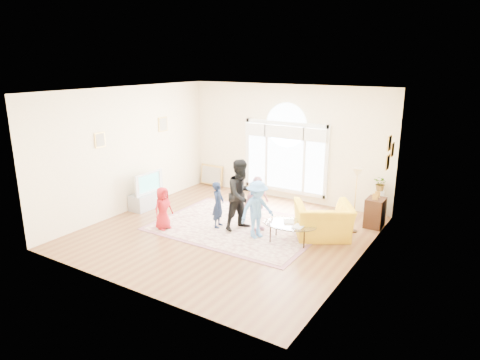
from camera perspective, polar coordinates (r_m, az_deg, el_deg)
The scene contains 18 objects.
ground at distance 9.92m, azimuth -1.80°, elevation -6.95°, with size 6.00×6.00×0.00m, color brown.
room_shell at distance 11.82m, azimuth 5.86°, elevation 4.65°, with size 6.00×6.00×6.00m.
area_rug at distance 10.21m, azimuth -0.28°, elevation -6.20°, with size 3.60×2.60×0.02m, color beige.
rug_border at distance 10.21m, azimuth -0.28°, elevation -6.22°, with size 3.80×2.80×0.01m, color #8F5A67.
tv_console at distance 11.71m, azimuth -12.24°, elevation -2.61°, with size 0.45×1.00×0.42m, color #9C9EA4.
television at distance 11.56m, azimuth -12.35°, elevation -0.29°, with size 0.16×0.99×0.57m.
coffee_table at distance 9.31m, azimuth 6.69°, elevation -5.94°, with size 1.28×0.93×0.54m.
armchair at distance 9.66m, azimuth 11.01°, elevation -5.37°, with size 1.20×1.05×0.78m, color gold.
side_cabinet at distance 10.60m, azimuth 17.55°, elevation -4.16°, with size 0.40×0.50×0.70m, color black.
floor_lamp at distance 9.88m, azimuth 15.32°, elevation 0.26°, with size 0.32×0.32×1.51m.
plant_pedestal at distance 11.23m, azimuth 18.05°, elevation -3.09°, with size 0.20×0.20×0.70m, color white.
potted_plant at distance 11.08m, azimuth 18.28°, elevation -0.45°, with size 0.34×0.29×0.38m, color #33722D.
leaning_picture at distance 13.51m, azimuth -3.77°, elevation -0.74°, with size 0.80×0.05×0.62m, color tan.
child_red at distance 10.04m, azimuth -10.23°, elevation -3.72°, with size 0.49×0.32×1.00m, color #AB171F.
child_navy at distance 10.01m, azimuth -2.93°, elevation -3.29°, with size 0.40×0.26×1.09m, color #16223E.
child_black at distance 9.78m, azimuth 0.21°, elevation -1.98°, with size 0.80×0.63×1.66m, color black.
child_pink at distance 9.75m, azimuth 2.22°, elevation -3.18°, with size 0.76×0.31×1.29m, color #FAAEBD.
child_blue at distance 9.38m, azimuth 2.30°, elevation -3.94°, with size 0.84×0.48×1.30m, color #5792DE.
Camera 1 is at (5.12, -7.59, 3.82)m, focal length 32.00 mm.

